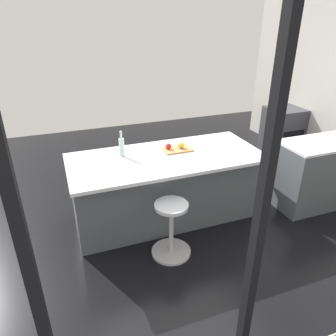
{
  "coord_description": "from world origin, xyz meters",
  "views": [
    {
      "loc": [
        1.41,
        3.51,
        2.42
      ],
      "look_at": [
        0.22,
        0.29,
        0.75
      ],
      "focal_mm": 34.03,
      "sensor_mm": 36.0,
      "label": 1
    }
  ],
  "objects_px": {
    "kitchen_island": "(165,187)",
    "apple_yellow": "(181,145)",
    "water_bottle": "(122,147)",
    "stool_by_window": "(171,231)",
    "cutting_board": "(177,149)",
    "apple_red": "(168,146)",
    "oven_range": "(282,132)"
  },
  "relations": [
    {
      "from": "cutting_board",
      "to": "apple_red",
      "type": "height_order",
      "value": "apple_red"
    },
    {
      "from": "cutting_board",
      "to": "apple_yellow",
      "type": "distance_m",
      "value": 0.07
    },
    {
      "from": "apple_red",
      "to": "water_bottle",
      "type": "bearing_deg",
      "value": -3.02
    },
    {
      "from": "water_bottle",
      "to": "cutting_board",
      "type": "bearing_deg",
      "value": 175.43
    },
    {
      "from": "oven_range",
      "to": "apple_red",
      "type": "distance_m",
      "value": 2.93
    },
    {
      "from": "stool_by_window",
      "to": "cutting_board",
      "type": "distance_m",
      "value": 1.06
    },
    {
      "from": "water_bottle",
      "to": "apple_red",
      "type": "bearing_deg",
      "value": 176.98
    },
    {
      "from": "kitchen_island",
      "to": "cutting_board",
      "type": "xyz_separation_m",
      "value": [
        -0.19,
        -0.09,
        0.45
      ]
    },
    {
      "from": "kitchen_island",
      "to": "stool_by_window",
      "type": "bearing_deg",
      "value": 75.13
    },
    {
      "from": "kitchen_island",
      "to": "cutting_board",
      "type": "relative_size",
      "value": 6.45
    },
    {
      "from": "apple_yellow",
      "to": "cutting_board",
      "type": "bearing_deg",
      "value": -2.02
    },
    {
      "from": "stool_by_window",
      "to": "apple_yellow",
      "type": "distance_m",
      "value": 1.1
    },
    {
      "from": "cutting_board",
      "to": "oven_range",
      "type": "bearing_deg",
      "value": -156.42
    },
    {
      "from": "kitchen_island",
      "to": "apple_red",
      "type": "bearing_deg",
      "value": -125.66
    },
    {
      "from": "oven_range",
      "to": "water_bottle",
      "type": "xyz_separation_m",
      "value": [
        3.25,
        1.06,
        0.57
      ]
    },
    {
      "from": "water_bottle",
      "to": "oven_range",
      "type": "bearing_deg",
      "value": -161.86
    },
    {
      "from": "cutting_board",
      "to": "apple_yellow",
      "type": "xyz_separation_m",
      "value": [
        -0.05,
        0.0,
        0.05
      ]
    },
    {
      "from": "kitchen_island",
      "to": "apple_yellow",
      "type": "bearing_deg",
      "value": -160.13
    },
    {
      "from": "cutting_board",
      "to": "kitchen_island",
      "type": "bearing_deg",
      "value": 24.96
    },
    {
      "from": "cutting_board",
      "to": "water_bottle",
      "type": "bearing_deg",
      "value": -4.57
    },
    {
      "from": "oven_range",
      "to": "apple_yellow",
      "type": "bearing_deg",
      "value": 24.04
    },
    {
      "from": "stool_by_window",
      "to": "oven_range",
      "type": "bearing_deg",
      "value": -147.06
    },
    {
      "from": "oven_range",
      "to": "cutting_board",
      "type": "relative_size",
      "value": 2.47
    },
    {
      "from": "oven_range",
      "to": "kitchen_island",
      "type": "bearing_deg",
      "value": 23.68
    },
    {
      "from": "stool_by_window",
      "to": "kitchen_island",
      "type": "bearing_deg",
      "value": -104.87
    },
    {
      "from": "oven_range",
      "to": "kitchen_island",
      "type": "relative_size",
      "value": 0.38
    },
    {
      "from": "apple_yellow",
      "to": "water_bottle",
      "type": "relative_size",
      "value": 0.25
    },
    {
      "from": "kitchen_island",
      "to": "apple_yellow",
      "type": "distance_m",
      "value": 0.56
    },
    {
      "from": "apple_yellow",
      "to": "water_bottle",
      "type": "xyz_separation_m",
      "value": [
        0.74,
        -0.06,
        0.06
      ]
    },
    {
      "from": "cutting_board",
      "to": "apple_yellow",
      "type": "height_order",
      "value": "apple_yellow"
    },
    {
      "from": "stool_by_window",
      "to": "water_bottle",
      "type": "distance_m",
      "value": 1.14
    },
    {
      "from": "stool_by_window",
      "to": "water_bottle",
      "type": "xyz_separation_m",
      "value": [
        0.31,
        -0.84,
        0.71
      ]
    }
  ]
}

